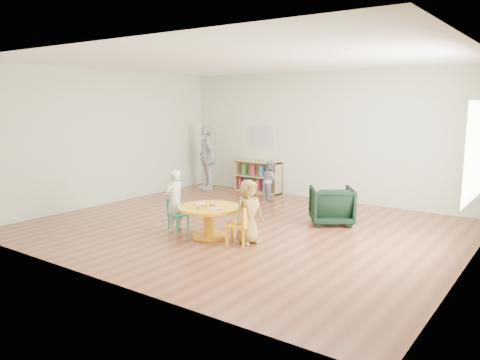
{
  "coord_description": "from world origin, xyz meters",
  "views": [
    {
      "loc": [
        4.5,
        -6.41,
        2.12
      ],
      "look_at": [
        0.13,
        -0.3,
        0.88
      ],
      "focal_mm": 35.0,
      "sensor_mm": 36.0,
      "label": 1
    }
  ],
  "objects_px": {
    "kid_chair_right": "(240,224)",
    "armchair": "(332,205)",
    "kid_chair_left": "(177,213)",
    "child_right": "(249,212)",
    "adult_caretaker": "(207,158)",
    "toddler": "(270,180)",
    "bookshelf": "(258,177)",
    "activity_table": "(209,216)",
    "child_left": "(174,200)"
  },
  "relations": [
    {
      "from": "armchair",
      "to": "toddler",
      "type": "distance_m",
      "value": 2.31
    },
    {
      "from": "kid_chair_right",
      "to": "adult_caretaker",
      "type": "relative_size",
      "value": 0.37
    },
    {
      "from": "child_left",
      "to": "toddler",
      "type": "distance_m",
      "value": 3.07
    },
    {
      "from": "bookshelf",
      "to": "child_left",
      "type": "xyz_separation_m",
      "value": [
        0.76,
        -3.68,
        0.15
      ]
    },
    {
      "from": "kid_chair_right",
      "to": "bookshelf",
      "type": "relative_size",
      "value": 0.49
    },
    {
      "from": "activity_table",
      "to": "kid_chair_right",
      "type": "bearing_deg",
      "value": -4.43
    },
    {
      "from": "armchair",
      "to": "child_left",
      "type": "xyz_separation_m",
      "value": [
        -1.98,
        -1.91,
        0.18
      ]
    },
    {
      "from": "bookshelf",
      "to": "child_left",
      "type": "height_order",
      "value": "child_left"
    },
    {
      "from": "kid_chair_left",
      "to": "child_right",
      "type": "xyz_separation_m",
      "value": [
        1.42,
        0.07,
        0.21
      ]
    },
    {
      "from": "child_left",
      "to": "adult_caretaker",
      "type": "distance_m",
      "value": 3.78
    },
    {
      "from": "adult_caretaker",
      "to": "toddler",
      "type": "bearing_deg",
      "value": 27.16
    },
    {
      "from": "armchair",
      "to": "toddler",
      "type": "relative_size",
      "value": 0.84
    },
    {
      "from": "kid_chair_left",
      "to": "child_right",
      "type": "distance_m",
      "value": 1.44
    },
    {
      "from": "armchair",
      "to": "child_left",
      "type": "relative_size",
      "value": 0.72
    },
    {
      "from": "adult_caretaker",
      "to": "activity_table",
      "type": "bearing_deg",
      "value": -18.17
    },
    {
      "from": "activity_table",
      "to": "child_left",
      "type": "height_order",
      "value": "child_left"
    },
    {
      "from": "bookshelf",
      "to": "child_right",
      "type": "distance_m",
      "value": 4.2
    },
    {
      "from": "bookshelf",
      "to": "toddler",
      "type": "relative_size",
      "value": 1.37
    },
    {
      "from": "kid_chair_right",
      "to": "armchair",
      "type": "bearing_deg",
      "value": -36.21
    },
    {
      "from": "kid_chair_right",
      "to": "child_right",
      "type": "distance_m",
      "value": 0.23
    },
    {
      "from": "armchair",
      "to": "adult_caretaker",
      "type": "xyz_separation_m",
      "value": [
        -3.93,
        1.31,
        0.46
      ]
    },
    {
      "from": "activity_table",
      "to": "toddler",
      "type": "relative_size",
      "value": 1.14
    },
    {
      "from": "child_right",
      "to": "adult_caretaker",
      "type": "bearing_deg",
      "value": 69.02
    },
    {
      "from": "armchair",
      "to": "adult_caretaker",
      "type": "bearing_deg",
      "value": -52.89
    },
    {
      "from": "bookshelf",
      "to": "child_right",
      "type": "height_order",
      "value": "child_right"
    },
    {
      "from": "activity_table",
      "to": "child_right",
      "type": "height_order",
      "value": "child_right"
    },
    {
      "from": "bookshelf",
      "to": "toddler",
      "type": "xyz_separation_m",
      "value": [
        0.74,
        -0.61,
        0.07
      ]
    },
    {
      "from": "kid_chair_right",
      "to": "adult_caretaker",
      "type": "bearing_deg",
      "value": 26.51
    },
    {
      "from": "armchair",
      "to": "activity_table",
      "type": "bearing_deg",
      "value": 22.46
    },
    {
      "from": "activity_table",
      "to": "child_right",
      "type": "distance_m",
      "value": 0.72
    },
    {
      "from": "child_right",
      "to": "toddler",
      "type": "relative_size",
      "value": 1.12
    },
    {
      "from": "child_right",
      "to": "adult_caretaker",
      "type": "height_order",
      "value": "adult_caretaker"
    },
    {
      "from": "armchair",
      "to": "adult_caretaker",
      "type": "relative_size",
      "value": 0.46
    },
    {
      "from": "child_left",
      "to": "kid_chair_right",
      "type": "bearing_deg",
      "value": 90.01
    },
    {
      "from": "kid_chair_right",
      "to": "toddler",
      "type": "distance_m",
      "value": 3.4
    },
    {
      "from": "armchair",
      "to": "child_right",
      "type": "xyz_separation_m",
      "value": [
        -0.54,
        -1.81,
        0.16
      ]
    },
    {
      "from": "kid_chair_left",
      "to": "armchair",
      "type": "distance_m",
      "value": 2.71
    },
    {
      "from": "bookshelf",
      "to": "toddler",
      "type": "distance_m",
      "value": 0.97
    },
    {
      "from": "adult_caretaker",
      "to": "kid_chair_right",
      "type": "bearing_deg",
      "value": -12.54
    },
    {
      "from": "kid_chair_left",
      "to": "kid_chair_right",
      "type": "xyz_separation_m",
      "value": [
        1.36,
        -0.07,
        0.03
      ]
    },
    {
      "from": "activity_table",
      "to": "kid_chair_left",
      "type": "relative_size",
      "value": 1.87
    },
    {
      "from": "activity_table",
      "to": "kid_chair_left",
      "type": "xyz_separation_m",
      "value": [
        -0.72,
        0.02,
        -0.06
      ]
    },
    {
      "from": "kid_chair_left",
      "to": "kid_chair_right",
      "type": "bearing_deg",
      "value": 95.84
    },
    {
      "from": "kid_chair_left",
      "to": "adult_caretaker",
      "type": "relative_size",
      "value": 0.34
    },
    {
      "from": "kid_chair_left",
      "to": "child_right",
      "type": "relative_size",
      "value": 0.54
    },
    {
      "from": "toddler",
      "to": "adult_caretaker",
      "type": "xyz_separation_m",
      "value": [
        -1.94,
        0.16,
        0.35
      ]
    },
    {
      "from": "child_left",
      "to": "adult_caretaker",
      "type": "height_order",
      "value": "adult_caretaker"
    },
    {
      "from": "kid_chair_right",
      "to": "bookshelf",
      "type": "bearing_deg",
      "value": 10.76
    },
    {
      "from": "child_left",
      "to": "adult_caretaker",
      "type": "relative_size",
      "value": 0.65
    },
    {
      "from": "bookshelf",
      "to": "child_right",
      "type": "relative_size",
      "value": 1.22
    }
  ]
}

